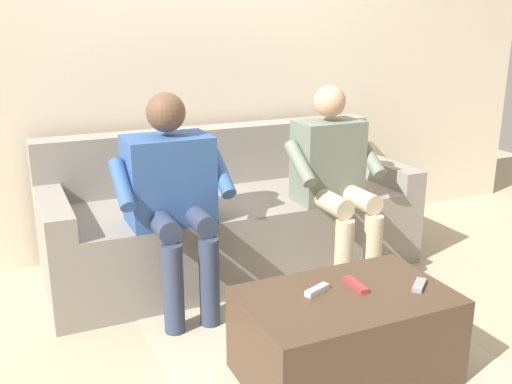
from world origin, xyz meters
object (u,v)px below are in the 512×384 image
(couch, at_px, (230,219))
(coffee_table, at_px, (345,335))
(person_left_seated, at_px, (334,174))
(remote_gray, at_px, (419,285))
(person_right_seated, at_px, (172,189))
(remote_red, at_px, (356,285))
(remote_white, at_px, (317,290))

(couch, bearing_deg, coffee_table, 90.00)
(person_left_seated, xyz_separation_m, remote_gray, (0.15, 0.93, -0.24))
(coffee_table, bearing_deg, couch, -90.00)
(couch, distance_m, coffee_table, 1.28)
(person_right_seated, distance_m, remote_gray, 1.26)
(person_right_seated, bearing_deg, remote_red, 121.33)
(person_right_seated, distance_m, remote_red, 1.04)
(coffee_table, bearing_deg, person_left_seated, -118.01)
(couch, distance_m, remote_white, 1.22)
(coffee_table, bearing_deg, remote_gray, 167.12)
(coffee_table, height_order, person_left_seated, person_left_seated)
(person_left_seated, bearing_deg, remote_white, 54.82)
(remote_gray, bearing_deg, couch, 62.21)
(person_left_seated, bearing_deg, couch, -42.28)
(person_left_seated, bearing_deg, remote_gray, 80.90)
(couch, xyz_separation_m, person_right_seated, (0.46, 0.37, 0.35))
(remote_gray, bearing_deg, person_right_seated, 87.50)
(person_right_seated, bearing_deg, remote_white, 112.71)
(coffee_table, height_order, remote_gray, remote_gray)
(remote_red, height_order, remote_white, remote_white)
(coffee_table, xyz_separation_m, remote_white, (0.10, -0.06, 0.20))
(coffee_table, relative_size, person_left_seated, 0.77)
(couch, distance_m, person_left_seated, 0.70)
(coffee_table, xyz_separation_m, remote_red, (-0.07, -0.04, 0.20))
(couch, height_order, remote_white, couch)
(coffee_table, xyz_separation_m, person_right_seated, (0.46, -0.90, 0.45))
(couch, xyz_separation_m, coffee_table, (0.00, 1.27, -0.10))
(person_left_seated, bearing_deg, person_right_seated, -2.69)
(couch, height_order, remote_gray, couch)
(couch, relative_size, remote_gray, 17.69)
(couch, bearing_deg, remote_gray, 102.90)
(coffee_table, distance_m, remote_red, 0.21)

